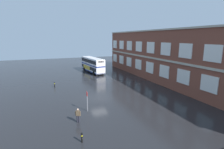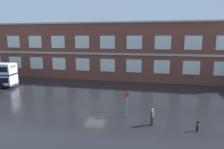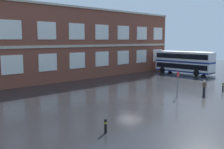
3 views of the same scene
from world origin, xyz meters
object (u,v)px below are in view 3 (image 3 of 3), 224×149
waiting_passenger (204,86)px  safety_bollard_west (106,126)px  double_decker_middle (184,62)px  safety_bollard_east (223,86)px  bus_stand_flag (178,81)px

waiting_passenger → safety_bollard_west: 16.71m
double_decker_middle → safety_bollard_west: (-32.08, -13.48, -1.66)m
double_decker_middle → safety_bollard_east: (-11.40, -12.37, -1.66)m
waiting_passenger → safety_bollard_west: size_ratio=1.79×
bus_stand_flag → double_decker_middle: bearing=29.3°
safety_bollard_west → double_decker_middle: bearing=22.8°
safety_bollard_west → safety_bollard_east: size_ratio=1.00×
safety_bollard_east → double_decker_middle: bearing=47.3°
double_decker_middle → safety_bollard_east: bearing=-132.7°
double_decker_middle → safety_bollard_east: size_ratio=11.60×
waiting_passenger → bus_stand_flag: bus_stand_flag is taller
waiting_passenger → bus_stand_flag: size_ratio=0.63×
waiting_passenger → safety_bollard_east: (4.05, -0.42, -0.44)m
safety_bollard_west → bus_stand_flag: bearing=13.3°
double_decker_middle → safety_bollard_east: 16.91m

